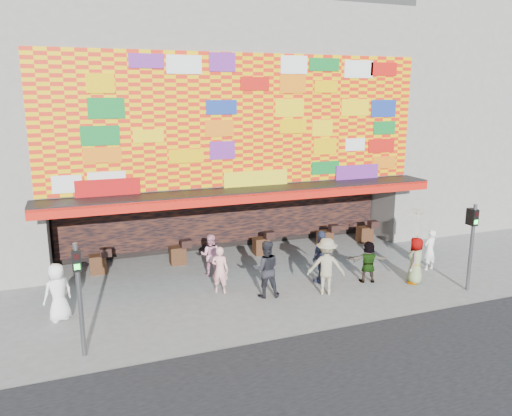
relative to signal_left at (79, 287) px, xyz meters
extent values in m
plane|color=slate|center=(6.20, 1.50, -1.86)|extent=(90.00, 90.00, 0.00)
cube|color=gray|center=(6.20, 9.50, 4.64)|extent=(15.00, 8.00, 7.00)
cube|color=black|center=(6.20, 10.50, -0.36)|extent=(15.00, 6.00, 3.00)
cube|color=gray|center=(-1.10, 6.50, -0.36)|extent=(0.40, 2.00, 3.00)
cube|color=gray|center=(13.50, 6.50, -0.36)|extent=(0.40, 2.00, 3.00)
cube|color=black|center=(6.20, 4.90, 1.14)|extent=(15.20, 1.60, 0.12)
cube|color=red|center=(6.20, 4.12, 0.99)|extent=(15.20, 0.04, 0.35)
cube|color=#FCBF00|center=(6.20, 5.46, 3.69)|extent=(14.80, 0.08, 4.90)
cube|color=black|center=(6.20, 7.35, -0.31)|extent=(14.00, 0.25, 2.50)
cube|color=gray|center=(19.20, 9.50, 4.14)|extent=(11.00, 8.00, 12.00)
cylinder|color=#59595B|center=(0.00, 0.00, -0.36)|extent=(0.12, 0.12, 3.00)
cube|color=black|center=(0.00, 0.00, 0.69)|extent=(0.22, 0.18, 0.55)
cube|color=black|center=(0.00, -0.09, 0.82)|extent=(0.14, 0.02, 0.14)
cube|color=#19E533|center=(0.00, -0.09, 0.56)|extent=(0.14, 0.02, 0.14)
cylinder|color=#59595B|center=(12.40, 0.00, -0.36)|extent=(0.12, 0.12, 3.00)
cube|color=black|center=(12.40, 0.00, 0.69)|extent=(0.22, 0.18, 0.55)
cube|color=black|center=(12.40, -0.09, 0.82)|extent=(0.14, 0.02, 0.14)
cube|color=#19E533|center=(12.40, -0.09, 0.56)|extent=(0.14, 0.02, 0.14)
imported|color=white|center=(-0.60, 2.40, -0.99)|extent=(1.01, 0.88, 1.75)
imported|color=pink|center=(4.44, 2.74, -1.05)|extent=(0.70, 0.64, 1.61)
imported|color=black|center=(5.76, 1.91, -0.91)|extent=(1.07, 0.91, 1.91)
imported|color=gray|center=(7.72, 1.43, -0.90)|extent=(1.43, 1.16, 1.93)
imported|color=#2D3450|center=(8.09, 2.43, -0.92)|extent=(1.18, 0.97, 1.88)
imported|color=gray|center=(9.63, 1.86, -1.11)|extent=(1.46, 0.86, 1.50)
imported|color=gray|center=(11.12, 1.18, -1.03)|extent=(0.95, 0.95, 1.67)
imported|color=white|center=(12.51, 2.14, -1.08)|extent=(0.63, 0.49, 1.55)
imported|color=pink|center=(4.59, 4.48, -1.09)|extent=(0.93, 0.85, 1.55)
imported|color=#FFE2A0|center=(11.12, 1.18, 0.36)|extent=(1.50, 1.51, 1.03)
cylinder|color=#4C3326|center=(11.12, 1.18, -0.61)|extent=(0.02, 0.02, 1.00)
camera|label=1|loc=(0.06, -12.42, 4.70)|focal=35.00mm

